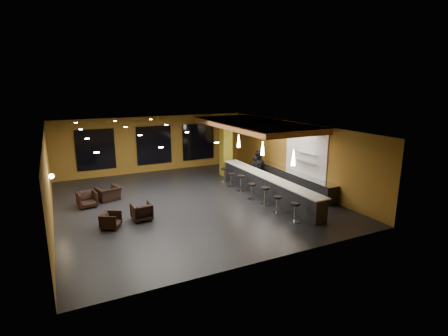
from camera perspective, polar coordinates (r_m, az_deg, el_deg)
name	(u,v)px	position (r m, az deg, el deg)	size (l,w,h in m)	color
floor	(191,202)	(16.95, -5.36, -5.51)	(12.00, 13.00, 0.10)	black
ceiling	(190,127)	(16.13, -5.64, 6.66)	(12.00, 13.00, 0.10)	black
wall_back	(154,144)	(22.58, -11.42, 3.85)	(12.00, 0.10, 3.50)	#885F1E
wall_front	(267,210)	(10.81, 7.00, -6.77)	(12.00, 0.10, 3.50)	#885F1E
wall_left	(47,181)	(15.47, -26.95, -1.89)	(0.10, 13.00, 3.50)	#885F1E
wall_right	(295,154)	(19.36, 11.50, 2.23)	(0.10, 13.00, 3.50)	#885F1E
wood_soffit	(254,125)	(18.78, 4.85, 7.09)	(3.60, 8.00, 0.28)	#B06833
window_left	(96,150)	(21.88, -20.22, 2.83)	(2.20, 0.06, 2.40)	black
window_center	(154,145)	(22.48, -11.34, 3.69)	(2.20, 0.06, 2.40)	black
window_right	(198,142)	(23.41, -4.22, 4.31)	(2.20, 0.06, 2.40)	black
tile_backsplash	(306,153)	(18.49, 13.19, 2.40)	(0.06, 3.20, 2.40)	white
bar_counter	(267,187)	(17.51, 7.04, -3.03)	(0.60, 8.00, 1.00)	black
bar_top	(267,176)	(17.37, 7.09, -1.37)	(0.78, 8.10, 0.05)	white
prep_counter	(293,181)	(19.04, 11.27, -2.04)	(0.70, 6.00, 0.86)	black
prep_top	(294,172)	(18.93, 11.33, -0.71)	(0.72, 6.00, 0.03)	silver
wall_shelf_lower	(306,162)	(18.33, 13.18, 1.03)	(0.30, 1.50, 0.03)	silver
wall_shelf_upper	(306,153)	(18.24, 13.25, 2.40)	(0.30, 1.50, 0.03)	silver
column	(226,147)	(21.11, 0.32, 3.45)	(0.60, 0.60, 3.50)	olive
wall_sconce	(51,176)	(15.94, -26.36, -1.21)	(0.22, 0.22, 0.22)	#FFE5B2
pendant_0	(293,158)	(15.48, 11.27, 1.65)	(0.20, 0.20, 0.70)	white
pendant_1	(263,148)	(17.49, 6.32, 3.21)	(0.20, 0.20, 0.70)	white
pendant_2	(239,141)	(19.61, 2.41, 4.42)	(0.20, 0.20, 0.70)	white
staff_a	(255,170)	(19.62, 5.13, -0.28)	(0.57, 0.38, 1.57)	black
staff_b	(259,164)	(20.88, 5.67, 0.65)	(0.79, 0.62, 1.63)	black
staff_c	(258,165)	(20.41, 5.59, 0.41)	(0.82, 0.53, 1.68)	black
armchair_a	(111,220)	(14.40, -18.00, -8.15)	(0.68, 0.70, 0.63)	black
armchair_b	(142,212)	(14.86, -13.29, -6.95)	(0.77, 0.79, 0.72)	black
armchair_c	(87,199)	(17.10, -21.46, -4.80)	(0.78, 0.80, 0.73)	black
armchair_d	(108,194)	(17.74, -18.34, -3.99)	(1.01, 0.88, 0.66)	black
bar_stool_0	(295,210)	(14.49, 11.54, -6.70)	(0.42, 0.42, 0.82)	silver
bar_stool_1	(277,202)	(15.35, 8.68, -5.55)	(0.39, 0.39, 0.76)	silver
bar_stool_2	(265,194)	(16.26, 6.72, -4.17)	(0.43, 0.43, 0.85)	silver
bar_stool_3	(252,189)	(16.95, 4.54, -3.49)	(0.41, 0.41, 0.80)	silver
bar_stool_4	(241,181)	(18.15, 2.79, -2.17)	(0.44, 0.44, 0.86)	silver
bar_stool_5	(231,178)	(18.95, 1.17, -1.67)	(0.38, 0.38, 0.76)	silver
bar_stool_6	(224,173)	(19.95, 0.08, -0.84)	(0.39, 0.39, 0.78)	silver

